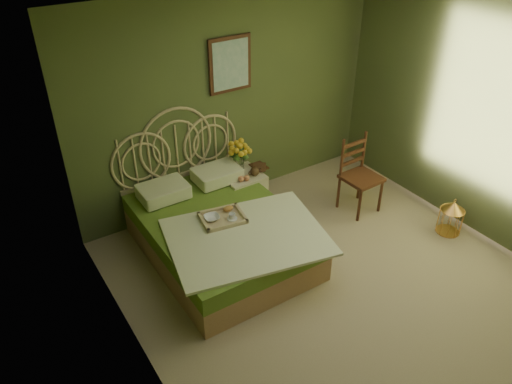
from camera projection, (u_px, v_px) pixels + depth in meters
floor at (347, 294)px, 5.04m from camera, size 4.50×4.50×0.00m
ceiling at (382, 33)px, 3.64m from camera, size 4.50×4.50×0.00m
wall_back at (231, 101)px, 5.93m from camera, size 4.00×0.00×4.00m
wall_left at (146, 268)px, 3.43m from camera, size 0.00×4.50×4.50m
wall_right at (502, 130)px, 5.26m from camera, size 0.00×4.50×4.50m
wall_art at (230, 65)px, 5.66m from camera, size 0.54×0.04×0.64m
bed at (219, 229)px, 5.45m from camera, size 1.76×2.22×1.37m
nightstand at (242, 186)px, 6.12m from camera, size 0.47×0.48×0.95m
chair at (358, 170)px, 6.08m from camera, size 0.44×0.44×0.96m
birdcage at (451, 217)px, 5.81m from camera, size 0.27×0.27×0.42m
book_lower at (253, 169)px, 6.11m from camera, size 0.17×0.23×0.02m
book_upper at (253, 167)px, 6.10m from camera, size 0.25×0.26×0.02m
cereal_bowl at (212, 218)px, 5.21m from camera, size 0.19×0.19×0.04m
coffee_cup at (232, 216)px, 5.20m from camera, size 0.09×0.09×0.07m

